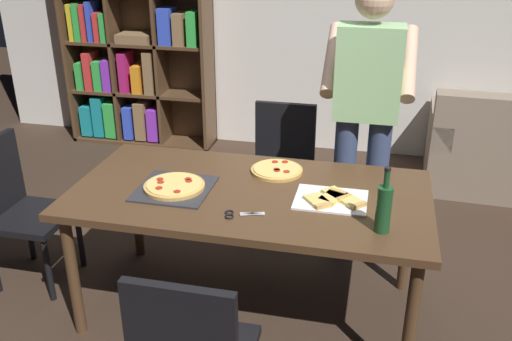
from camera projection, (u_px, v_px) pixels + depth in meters
ground_plane at (250, 308)px, 3.21m from camera, size 12.00×12.00×0.00m
dining_table at (250, 202)px, 2.93m from camera, size 1.85×0.95×0.75m
chair_far_side at (282, 162)px, 3.86m from camera, size 0.42×0.42×0.90m
chair_left_end at (17, 203)px, 3.29m from camera, size 0.42×0.42×0.90m
bookshelf at (136, 48)px, 5.28m from camera, size 1.40×0.35×1.95m
person_serving_pizza at (366, 109)px, 3.35m from camera, size 0.55×0.54×1.75m
pepperoni_pizza_on_tray at (174, 187)px, 2.91m from camera, size 0.38×0.38×0.04m
pizza_slices_on_towel at (333, 199)px, 2.79m from camera, size 0.36×0.28×0.03m
wine_bottle at (384, 208)px, 2.48m from camera, size 0.07×0.07×0.32m
kitchen_scissors at (238, 214)px, 2.66m from camera, size 0.20×0.10×0.01m
second_pizza_plain at (277, 170)px, 3.12m from camera, size 0.29×0.29×0.03m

